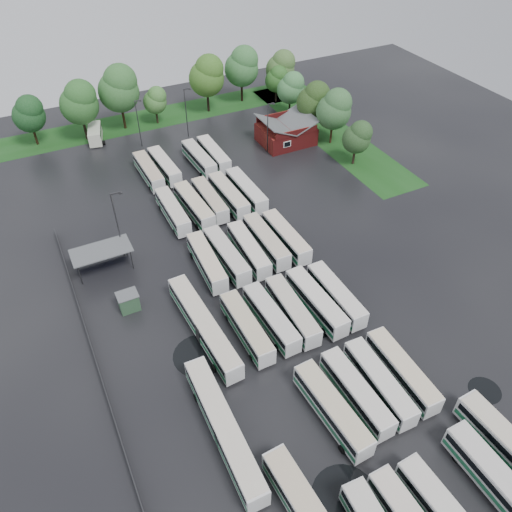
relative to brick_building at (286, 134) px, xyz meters
name	(u,v)px	position (x,y,z in m)	size (l,w,h in m)	color
ground	(285,332)	(-24.00, -42.77, -1.87)	(160.00, 160.00, 0.00)	black
brick_building	(286,134)	(0.00, 0.00, 0.00)	(10.07, 8.60, 5.39)	maroon
wash_shed	(101,252)	(-41.20, -20.74, 1.12)	(8.20, 4.20, 3.58)	#2D2D30
utility_hut	(129,301)	(-40.20, -30.17, -0.55)	(2.70, 2.20, 2.62)	#2B4C30
grass_strip_north	(146,120)	(-22.00, 22.03, -1.86)	(80.00, 10.00, 0.01)	#144113
grass_strip_east	(328,132)	(10.00, 0.03, -1.86)	(10.00, 50.00, 0.01)	#144113
west_fence	(91,347)	(-46.20, -34.77, -1.27)	(0.10, 50.00, 1.20)	#2D2D30
bus_r0c4	(496,480)	(-15.78, -68.64, -0.13)	(2.52, 11.34, 3.15)	silver
bus_r1c1	(332,409)	(-25.39, -55.42, -0.12)	(2.90, 11.49, 3.17)	silver
bus_r1c2	(356,392)	(-21.91, -54.85, -0.20)	(2.45, 10.91, 3.03)	silver
bus_r1c3	(379,382)	(-18.91, -54.92, -0.18)	(2.72, 11.06, 3.06)	silver
bus_r1c4	(402,371)	(-15.66, -54.82, -0.18)	(2.66, 11.06, 3.06)	silver
bus_r2c0	(247,328)	(-28.54, -41.29, -0.19)	(2.38, 10.98, 3.05)	silver
bus_r2c1	(271,318)	(-25.14, -41.23, -0.20)	(2.66, 10.98, 3.04)	silver
bus_r2c2	(292,310)	(-22.18, -41.35, -0.16)	(2.73, 11.18, 3.09)	silver
bus_r2c3	(316,302)	(-18.69, -41.43, -0.12)	(2.76, 11.45, 3.17)	silver
bus_r2c4	(336,295)	(-15.69, -41.52, -0.19)	(2.38, 10.98, 3.05)	silver
bus_r3c0	(207,262)	(-28.31, -27.96, -0.17)	(2.88, 11.20, 3.09)	silver
bus_r3c1	(227,255)	(-25.26, -27.95, -0.15)	(2.64, 11.29, 3.13)	silver
bus_r3c2	(249,250)	(-21.90, -28.22, -0.18)	(2.78, 11.08, 3.06)	silver
bus_r3c3	(266,241)	(-18.80, -27.65, -0.14)	(2.50, 11.29, 3.14)	silver
bus_r3c4	(286,237)	(-15.69, -28.08, -0.16)	(2.44, 11.16, 3.10)	silver
bus_r4c0	(173,211)	(-28.56, -14.36, -0.18)	(2.38, 11.02, 3.07)	silver
bus_r4c1	(194,206)	(-25.03, -14.58, -0.12)	(2.92, 11.52, 3.18)	silver
bus_r4c2	(210,200)	(-22.07, -14.03, -0.20)	(2.35, 10.87, 3.02)	silver
bus_r4c3	(229,195)	(-18.83, -14.33, -0.13)	(2.67, 11.42, 3.16)	silver
bus_r4c4	(246,190)	(-15.63, -14.35, -0.12)	(2.59, 11.44, 3.17)	silver
bus_r5c0	(149,171)	(-28.34, -1.11, -0.18)	(2.54, 11.04, 3.06)	silver
bus_r5c1	(164,166)	(-25.29, -0.64, -0.18)	(2.82, 11.10, 3.06)	silver
bus_r5c3	(199,158)	(-18.78, -0.96, -0.17)	(2.75, 11.13, 3.07)	silver
bus_r5c4	(214,154)	(-15.77, -0.78, -0.17)	(2.37, 11.08, 3.08)	silver
artic_bus_west_b	(204,326)	(-33.14, -38.74, -0.13)	(3.20, 16.94, 3.13)	silver
artic_bus_west_c	(224,428)	(-36.44, -52.28, -0.14)	(2.66, 16.83, 3.12)	silver
minibus	(95,134)	(-33.56, 17.45, -0.29)	(3.87, 6.87, 2.84)	beige
tree_north_0	(29,113)	(-44.16, 21.17, 4.63)	(6.10, 6.10, 10.10)	black
tree_north_1	(80,102)	(-34.87, 18.89, 5.98)	(7.36, 7.36, 12.19)	black
tree_north_2	(119,88)	(-26.72, 20.14, 6.75)	(8.08, 8.08, 13.39)	black
tree_north_3	(156,100)	(-20.01, 19.35, 3.26)	(4.82, 4.81, 7.97)	#2D2117
tree_north_4	(207,75)	(-8.11, 19.83, 6.11)	(7.49, 7.49, 12.40)	black
tree_north_5	(242,66)	(0.77, 21.40, 6.11)	(7.48, 7.48, 12.39)	black
tree_north_6	(281,67)	(9.52, 19.62, 5.02)	(6.47, 6.47, 10.71)	#362716
tree_east_0	(358,137)	(7.43, -12.90, 3.62)	(5.17, 5.15, 8.54)	#2E1F18
tree_east_1	(335,109)	(8.02, -4.23, 5.28)	(6.70, 6.70, 11.10)	#382013
tree_east_2	(314,100)	(6.96, 1.50, 4.96)	(6.41, 6.41, 10.61)	black
tree_east_3	(291,88)	(6.87, 10.36, 4.22)	(5.71, 5.71, 9.46)	black
tree_east_4	(277,79)	(7.43, 17.66, 3.41)	(4.95, 4.95, 8.20)	black
lamp_post_ne	(268,125)	(-4.94, -1.77, 3.79)	(1.50, 0.29, 9.75)	#2D2D30
lamp_post_nw	(118,221)	(-37.87, -19.37, 4.45)	(1.68, 0.33, 10.88)	#2D2D30
lamp_post_back_w	(139,120)	(-25.96, 11.21, 3.56)	(1.44, 0.28, 9.35)	#2D2D30
lamp_post_back_e	(186,109)	(-16.32, 11.03, 3.86)	(1.52, 0.30, 9.86)	#2D2D30
puddle_0	(345,497)	(-28.69, -63.07, -1.86)	(6.47, 6.47, 0.01)	black
puddle_1	(491,455)	(-13.15, -66.19, -1.86)	(2.68, 2.68, 0.01)	black
puddle_2	(200,355)	(-34.85, -41.36, -1.86)	(6.46, 6.46, 0.01)	black
puddle_3	(318,328)	(-19.83, -44.08, -1.86)	(3.45, 3.45, 0.01)	black
puddle_4	(485,390)	(-7.97, -60.30, -1.86)	(3.66, 3.66, 0.01)	black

